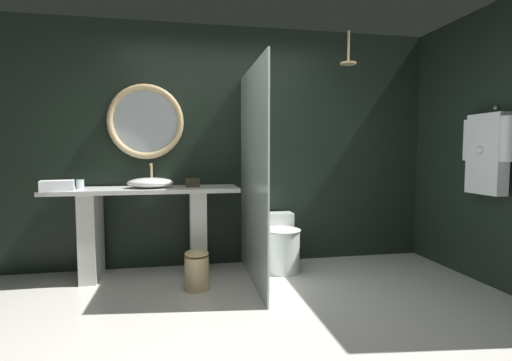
{
  "coord_description": "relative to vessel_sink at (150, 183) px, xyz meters",
  "views": [
    {
      "loc": [
        -0.51,
        -2.42,
        1.26
      ],
      "look_at": [
        0.14,
        0.94,
        0.99
      ],
      "focal_mm": 27.36,
      "sensor_mm": 36.0,
      "label": 1
    }
  ],
  "objects": [
    {
      "name": "round_wall_mirror",
      "position": [
        -0.05,
        0.26,
        0.62
      ],
      "size": [
        0.78,
        0.07,
        0.78
      ],
      "color": "#D6B77F"
    },
    {
      "name": "ground_plane",
      "position": [
        0.81,
        -1.55,
        -0.94
      ],
      "size": [
        5.76,
        5.76,
        0.0
      ],
      "primitive_type": "plane",
      "color": "silver"
    },
    {
      "name": "side_wall_right",
      "position": [
        3.16,
        -0.79,
        0.36
      ],
      "size": [
        0.1,
        2.47,
        2.6
      ],
      "primitive_type": "cube",
      "color": "black",
      "rests_on": "ground_plane"
    },
    {
      "name": "tissue_box",
      "position": [
        0.41,
        0.03,
        -0.01
      ],
      "size": [
        0.14,
        0.1,
        0.09
      ],
      "primitive_type": "cube",
      "color": "#3D3323",
      "rests_on": "vanity_counter"
    },
    {
      "name": "vessel_sink",
      "position": [
        0.0,
        0.0,
        0.0
      ],
      "size": [
        0.45,
        0.37,
        0.24
      ],
      "color": "white",
      "rests_on": "vanity_counter"
    },
    {
      "name": "shower_glass_panel",
      "position": [
        0.96,
        -0.37,
        0.08
      ],
      "size": [
        0.02,
        1.35,
        2.04
      ],
      "primitive_type": "cube",
      "color": "silver",
      "rests_on": "ground_plane"
    },
    {
      "name": "back_wall_panel",
      "position": [
        0.81,
        0.35,
        0.36
      ],
      "size": [
        4.8,
        0.1,
        2.6
      ],
      "primitive_type": "cube",
      "color": "black",
      "rests_on": "ground_plane"
    },
    {
      "name": "folded_hand_towel",
      "position": [
        -0.81,
        -0.15,
        -0.0
      ],
      "size": [
        0.31,
        0.23,
        0.1
      ],
      "primitive_type": "cube",
      "rotation": [
        0.0,
        0.0,
        0.21
      ],
      "color": "white",
      "rests_on": "vanity_counter"
    },
    {
      "name": "vanity_counter",
      "position": [
        -0.05,
        0.01,
        -0.41
      ],
      "size": [
        1.84,
        0.53,
        0.89
      ],
      "color": "silver",
      "rests_on": "ground_plane"
    },
    {
      "name": "toilet",
      "position": [
        1.32,
        -0.04,
        -0.66
      ],
      "size": [
        0.38,
        0.58,
        0.58
      ],
      "color": "white",
      "rests_on": "ground_plane"
    },
    {
      "name": "rain_shower_head",
      "position": [
        2.03,
        -0.08,
        1.27
      ],
      "size": [
        0.17,
        0.17,
        0.34
      ],
      "color": "#D6B77F"
    },
    {
      "name": "waste_bin",
      "position": [
        0.43,
        -0.48,
        -0.76
      ],
      "size": [
        0.22,
        0.22,
        0.37
      ],
      "color": "#D6B77F",
      "rests_on": "ground_plane"
    },
    {
      "name": "hanging_bathrobe",
      "position": [
        3.02,
        -0.91,
        0.32
      ],
      "size": [
        0.2,
        0.55,
        0.8
      ],
      "color": "#D6B77F"
    },
    {
      "name": "tumbler_cup",
      "position": [
        -0.66,
        0.02,
        -0.01
      ],
      "size": [
        0.08,
        0.08,
        0.09
      ],
      "primitive_type": "cylinder",
      "color": "silver",
      "rests_on": "vanity_counter"
    }
  ]
}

